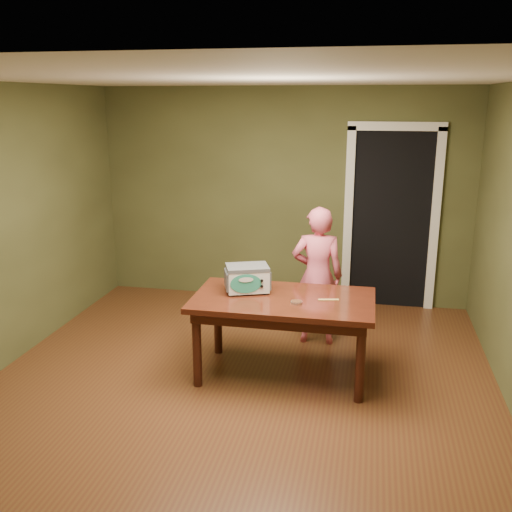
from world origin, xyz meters
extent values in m
plane|color=#583319|center=(0.00, 0.00, 0.00)|extent=(5.00, 5.00, 0.00)
cube|color=brown|center=(0.00, 2.50, 1.30)|extent=(4.50, 0.02, 2.60)
cube|color=brown|center=(0.00, -2.50, 1.30)|extent=(4.50, 0.02, 2.60)
cube|color=white|center=(0.00, 0.00, 2.60)|extent=(4.50, 5.00, 0.02)
cube|color=black|center=(1.30, 2.80, 1.05)|extent=(0.90, 0.60, 2.10)
cube|color=black|center=(1.30, 2.48, 1.05)|extent=(0.90, 0.02, 2.10)
cube|color=white|center=(0.80, 2.47, 1.05)|extent=(0.10, 0.06, 2.20)
cube|color=white|center=(1.80, 2.47, 1.05)|extent=(0.10, 0.06, 2.20)
cube|color=white|center=(1.30, 2.47, 2.15)|extent=(1.10, 0.06, 0.10)
cube|color=#36150C|center=(0.34, 0.40, 0.72)|extent=(1.60, 0.90, 0.05)
cube|color=#33140C|center=(0.34, 0.40, 0.65)|extent=(1.48, 0.78, 0.10)
cylinder|color=#33140C|center=(-0.36, 0.05, 0.35)|extent=(0.08, 0.08, 0.70)
cylinder|color=#33140C|center=(-0.36, 0.75, 0.35)|extent=(0.08, 0.08, 0.70)
cylinder|color=#33140C|center=(1.04, 0.05, 0.35)|extent=(0.08, 0.08, 0.70)
cylinder|color=#33140C|center=(1.04, 0.75, 0.35)|extent=(0.08, 0.08, 0.70)
cylinder|color=#4C4F54|center=(-0.12, 0.35, 0.76)|extent=(0.03, 0.03, 0.02)
cylinder|color=#4C4F54|center=(-0.18, 0.54, 0.76)|extent=(0.03, 0.03, 0.02)
cylinder|color=#4C4F54|center=(0.17, 0.46, 0.76)|extent=(0.03, 0.03, 0.02)
cylinder|color=#4C4F54|center=(0.10, 0.65, 0.76)|extent=(0.03, 0.03, 0.02)
cube|color=silver|center=(-0.01, 0.50, 0.87)|extent=(0.44, 0.37, 0.21)
cube|color=#4C4F54|center=(-0.01, 0.50, 0.98)|extent=(0.44, 0.38, 0.03)
cube|color=#4C4F54|center=(-0.19, 0.43, 0.87)|extent=(0.10, 0.23, 0.16)
cube|color=#4C4F54|center=(0.17, 0.57, 0.87)|extent=(0.10, 0.23, 0.16)
ellipsoid|color=#2A9174|center=(0.01, 0.36, 0.87)|extent=(0.26, 0.10, 0.18)
cylinder|color=black|center=(0.14, 0.41, 0.89)|extent=(0.03, 0.02, 0.03)
cylinder|color=black|center=(0.14, 0.41, 0.84)|extent=(0.02, 0.02, 0.02)
cylinder|color=silver|center=(0.47, 0.28, 0.76)|extent=(0.10, 0.10, 0.02)
cylinder|color=#552E1C|center=(0.47, 0.28, 0.77)|extent=(0.09, 0.09, 0.01)
cube|color=#E5BB63|center=(0.74, 0.42, 0.75)|extent=(0.18, 0.06, 0.01)
imported|color=#DE5B73|center=(0.56, 1.22, 0.71)|extent=(0.55, 0.39, 1.43)
camera|label=1|loc=(1.05, -4.32, 2.45)|focal=40.00mm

